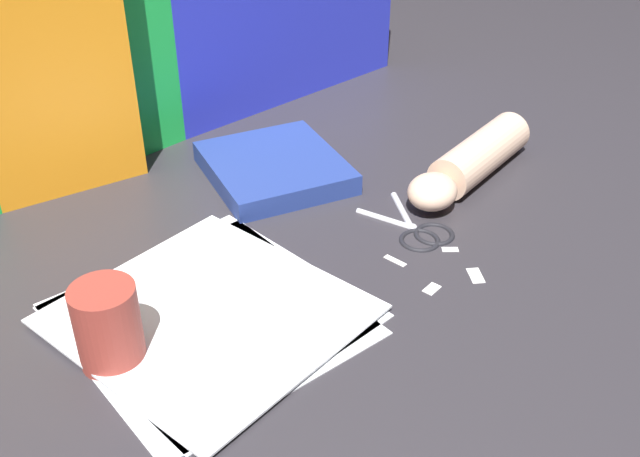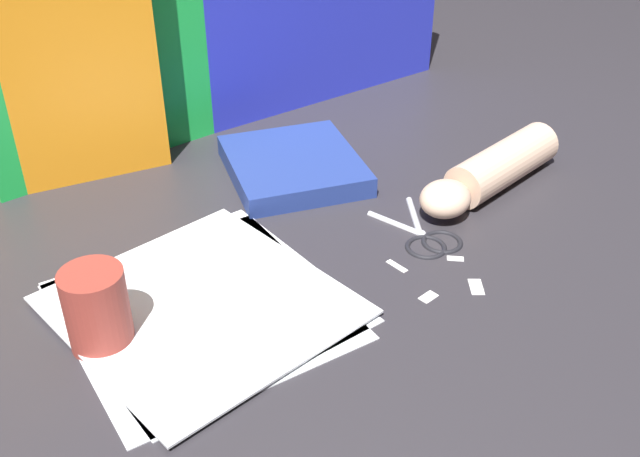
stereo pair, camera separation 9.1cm
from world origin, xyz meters
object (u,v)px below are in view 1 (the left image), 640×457
at_px(book_closed, 274,168).
at_px(scissors, 418,229).
at_px(paper_stack, 209,313).
at_px(mug, 108,326).
at_px(hand_forearm, 470,162).

height_order(book_closed, scissors, book_closed).
relative_size(paper_stack, scissors, 2.20).
distance_m(paper_stack, mug, 0.13).
distance_m(book_closed, mug, 0.43).
bearing_deg(book_closed, mug, -154.85).
bearing_deg(paper_stack, mug, 173.78).
bearing_deg(mug, paper_stack, -6.22).
relative_size(book_closed, hand_forearm, 0.90).
distance_m(paper_stack, scissors, 0.32).
xyz_separation_m(scissors, hand_forearm, (0.16, 0.04, 0.03)).
bearing_deg(hand_forearm, mug, 176.98).
relative_size(hand_forearm, mug, 3.04).
height_order(paper_stack, mug, mug).
relative_size(scissors, mug, 1.59).
bearing_deg(hand_forearm, paper_stack, 177.78).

